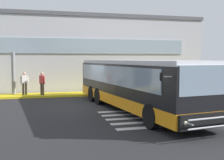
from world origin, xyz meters
TOP-DOWN VIEW (x-y plane):
  - ground_plane at (0.00, 0.00)m, footprint 80.00×90.00m
  - bay_paint_stripes at (2.00, -4.20)m, footprint 4.40×3.96m
  - terminal_building at (-0.69, 11.63)m, footprint 23.84×13.80m
  - boarding_curb at (0.00, 4.80)m, footprint 26.04×2.00m
  - entry_support_column at (-5.05, 5.40)m, footprint 0.28×0.28m
  - bus_main_foreground at (1.85, -2.23)m, footprint 4.06×12.06m
  - passenger_near_column at (-4.26, 4.84)m, footprint 0.57×0.45m
  - passenger_by_doorway at (-2.99, 4.31)m, footprint 0.41×0.49m

SIDE VIEW (x-z plane):
  - ground_plane at x=0.00m, z-range -0.02..0.00m
  - bay_paint_stripes at x=2.00m, z-range 0.00..0.01m
  - boarding_curb at x=0.00m, z-range 0.00..0.15m
  - passenger_by_doorway at x=-2.99m, z-range 0.24..1.92m
  - passenger_near_column at x=-4.26m, z-range 0.28..1.95m
  - bus_main_foreground at x=1.85m, z-range -0.01..2.69m
  - entry_support_column at x=-5.05m, z-range 0.15..3.28m
  - terminal_building at x=-0.69m, z-range -0.01..6.50m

